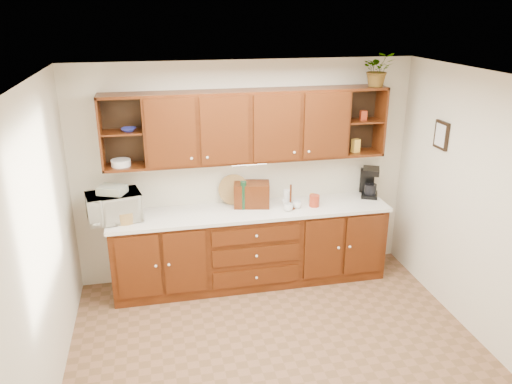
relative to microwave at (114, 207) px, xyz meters
name	(u,v)px	position (x,y,z in m)	size (l,w,h in m)	color
floor	(281,356)	(1.52, -1.45, -1.10)	(4.00, 4.00, 0.00)	brown
ceiling	(287,81)	(1.52, -1.45, 1.50)	(4.00, 4.00, 0.00)	white
back_wall	(246,172)	(1.52, 0.30, 0.20)	(4.00, 4.00, 0.00)	beige
left_wall	(39,255)	(-0.48, -1.45, 0.20)	(3.50, 3.50, 0.00)	beige
right_wall	(488,214)	(3.52, -1.45, 0.20)	(3.50, 3.50, 0.00)	beige
base_cabinets	(251,247)	(1.52, 0.00, -0.65)	(3.20, 0.60, 0.90)	#361606
countertop	(251,211)	(1.52, -0.01, -0.18)	(3.24, 0.64, 0.04)	white
upper_cabinets	(249,126)	(1.53, 0.14, 0.80)	(3.20, 0.33, 0.80)	#361606
undercabinet_light	(249,163)	(1.52, 0.08, 0.37)	(0.40, 0.05, 0.03)	white
framed_picture	(441,135)	(3.50, -0.55, 0.75)	(0.03, 0.24, 0.30)	black
wicker_basket	(125,216)	(0.11, -0.06, -0.09)	(0.25, 0.25, 0.13)	#A67D45
microwave	(114,207)	(0.00, 0.00, 0.00)	(0.56, 0.38, 0.31)	beige
towel_stack	(112,190)	(0.00, 0.00, 0.20)	(0.28, 0.21, 0.08)	tan
wine_bottle	(243,195)	(1.44, 0.03, 0.01)	(0.07, 0.07, 0.33)	black
woven_tray	(234,203)	(1.36, 0.21, -0.15)	(0.36, 0.36, 0.02)	#A67D45
bread_box	(252,194)	(1.55, 0.10, -0.01)	(0.41, 0.26, 0.29)	#361606
mug_tree	(290,205)	(1.98, -0.08, -0.11)	(0.24, 0.25, 0.29)	#361606
canister_red	(314,201)	(2.27, -0.06, -0.09)	(0.12, 0.12, 0.14)	#A12F17
canister_white	(287,198)	(1.96, 0.04, -0.06)	(0.08, 0.08, 0.19)	white
canister_yellow	(313,198)	(2.29, 0.05, -0.10)	(0.08, 0.08, 0.11)	gold
coffee_maker	(369,182)	(3.04, 0.13, 0.02)	(0.28, 0.31, 0.36)	black
bowl_stack	(129,130)	(0.22, 0.10, 0.82)	(0.16, 0.16, 0.04)	navy
plate_stack	(121,163)	(0.11, 0.12, 0.46)	(0.21, 0.21, 0.07)	white
pantry_box_yellow	(356,146)	(2.82, 0.11, 0.50)	(0.09, 0.07, 0.16)	gold
pantry_box_red	(363,115)	(2.89, 0.13, 0.86)	(0.07, 0.06, 0.11)	#A12F17
potted_plant	(378,69)	(3.00, 0.07, 1.39)	(0.34, 0.30, 0.38)	#999999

